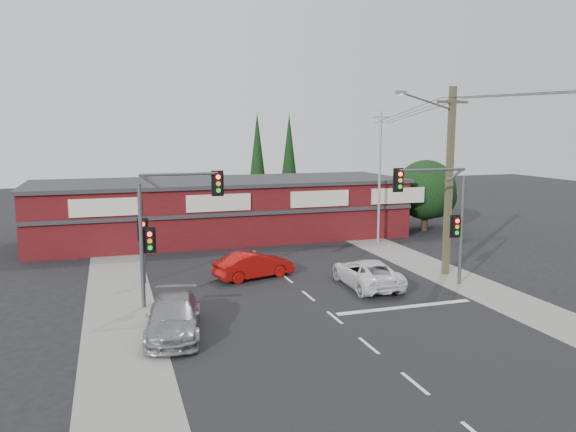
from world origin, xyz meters
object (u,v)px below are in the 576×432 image
object	(u,v)px
utility_pole	(447,175)
white_suv	(367,273)
silver_suv	(174,317)
red_sedan	(254,265)
shop_building	(222,209)

from	to	relation	value
utility_pole	white_suv	bearing A→B (deg)	-169.93
silver_suv	utility_pole	distance (m)	16.40
red_sedan	utility_pole	bearing A→B (deg)	-118.97
white_suv	silver_suv	size ratio (longest dim) A/B	1.01
white_suv	red_sedan	xyz separation A→B (m)	(-4.98, 3.30, 0.01)
red_sedan	shop_building	bearing A→B (deg)	-18.52
silver_suv	red_sedan	xyz separation A→B (m)	(4.98, 7.19, -0.01)
white_suv	red_sedan	bearing A→B (deg)	-31.61
shop_building	silver_suv	bearing A→B (deg)	-106.64
silver_suv	red_sedan	world-z (taller)	silver_suv
white_suv	red_sedan	world-z (taller)	red_sedan
white_suv	silver_suv	xyz separation A→B (m)	(-9.96, -3.88, 0.02)
red_sedan	white_suv	bearing A→B (deg)	-138.93
silver_suv	shop_building	xyz separation A→B (m)	(5.61, 18.77, 1.42)
white_suv	shop_building	xyz separation A→B (m)	(-4.35, 14.89, 1.45)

